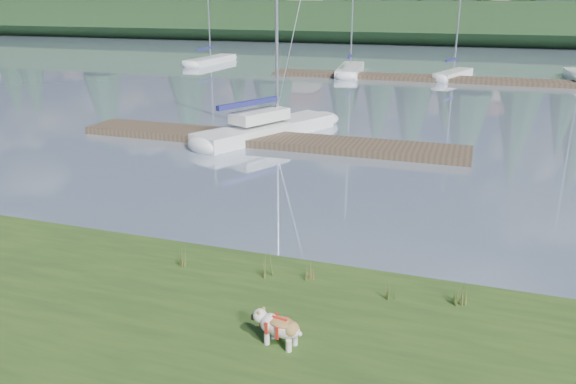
% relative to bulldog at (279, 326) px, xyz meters
% --- Properties ---
extents(ground, '(200.00, 200.00, 0.00)m').
position_rel_bulldog_xyz_m(ground, '(-1.33, 34.55, -0.68)').
color(ground, '#8496AD').
rests_on(ground, ground).
extents(ridge, '(200.00, 20.00, 5.00)m').
position_rel_bulldog_xyz_m(ridge, '(-1.33, 77.55, 1.82)').
color(ridge, '#1C351A').
rests_on(ridge, ground).
extents(bulldog, '(0.89, 0.45, 0.52)m').
position_rel_bulldog_xyz_m(bulldog, '(0.00, 0.00, 0.00)').
color(bulldog, silver).
rests_on(bulldog, bank).
extents(sailboat_main, '(4.82, 7.82, 11.50)m').
position_rel_bulldog_xyz_m(sailboat_main, '(-5.47, 15.16, -0.25)').
color(sailboat_main, white).
rests_on(sailboat_main, ground).
extents(dock_near, '(16.00, 2.00, 0.30)m').
position_rel_bulldog_xyz_m(dock_near, '(-5.33, 13.55, -0.53)').
color(dock_near, '#4C3D2C').
rests_on(dock_near, ground).
extents(dock_far, '(26.00, 2.20, 0.30)m').
position_rel_bulldog_xyz_m(dock_far, '(0.67, 34.55, -0.53)').
color(dock_far, '#4C3D2C').
rests_on(dock_far, ground).
extents(sailboat_bg_0, '(1.93, 8.09, 11.63)m').
position_rel_bulldog_xyz_m(sailboat_bg_0, '(-20.42, 40.18, -0.36)').
color(sailboat_bg_0, white).
rests_on(sailboat_bg_0, ground).
extents(sailboat_bg_1, '(2.65, 8.38, 12.27)m').
position_rel_bulldog_xyz_m(sailboat_bg_1, '(-7.07, 37.30, -0.35)').
color(sailboat_bg_1, white).
rests_on(sailboat_bg_1, ground).
extents(sailboat_bg_2, '(2.84, 5.87, 8.96)m').
position_rel_bulldog_xyz_m(sailboat_bg_2, '(0.98, 36.50, -0.34)').
color(sailboat_bg_2, white).
rests_on(sailboat_bg_2, ground).
extents(weed_0, '(0.17, 0.14, 0.58)m').
position_rel_bulldog_xyz_m(weed_0, '(-0.99, 2.06, -0.08)').
color(weed_0, '#475B23').
rests_on(weed_0, bank).
extents(weed_1, '(0.17, 0.14, 0.45)m').
position_rel_bulldog_xyz_m(weed_1, '(-0.15, 2.24, -0.14)').
color(weed_1, '#475B23').
rests_on(weed_1, bank).
extents(weed_2, '(0.17, 0.14, 0.54)m').
position_rel_bulldog_xyz_m(weed_2, '(2.67, 2.16, -0.10)').
color(weed_2, '#475B23').
rests_on(weed_2, bank).
extents(weed_3, '(0.17, 0.14, 0.48)m').
position_rel_bulldog_xyz_m(weed_3, '(-2.82, 1.94, -0.13)').
color(weed_3, '#475B23').
rests_on(weed_3, bank).
extents(weed_4, '(0.17, 0.14, 0.41)m').
position_rel_bulldog_xyz_m(weed_4, '(1.46, 1.97, -0.16)').
color(weed_4, '#475B23').
rests_on(weed_4, bank).
extents(weed_5, '(0.17, 0.14, 0.51)m').
position_rel_bulldog_xyz_m(weed_5, '(2.70, 2.24, -0.11)').
color(weed_5, '#475B23').
rests_on(weed_5, bank).
extents(mud_lip, '(60.00, 0.50, 0.14)m').
position_rel_bulldog_xyz_m(mud_lip, '(-1.33, 2.95, -0.61)').
color(mud_lip, '#33281C').
rests_on(mud_lip, ground).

